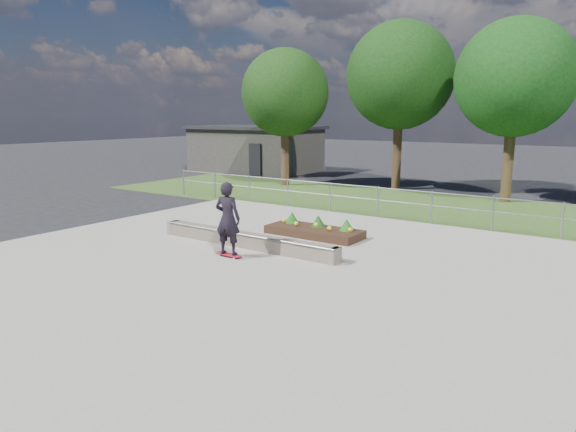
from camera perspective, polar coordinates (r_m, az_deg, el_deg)
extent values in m
plane|color=black|center=(12.83, -4.59, -5.80)|extent=(120.00, 120.00, 0.00)
cube|color=#314C1E|center=(22.22, 13.71, 1.20)|extent=(30.00, 8.00, 0.02)
cube|color=gray|center=(12.82, -4.59, -5.67)|extent=(15.00, 15.00, 0.06)
cylinder|color=#93959C|center=(24.80, -11.52, 3.69)|extent=(0.06, 0.06, 1.20)
cylinder|color=gray|center=(23.41, -8.12, 3.37)|extent=(0.06, 0.06, 1.20)
cylinder|color=gray|center=(22.10, -4.31, 2.99)|extent=(0.06, 0.06, 1.20)
cylinder|color=gray|center=(20.91, -0.05, 2.55)|extent=(0.06, 0.06, 1.20)
cylinder|color=gray|center=(19.85, 4.70, 2.05)|extent=(0.06, 0.06, 1.20)
cylinder|color=gray|center=(18.94, 9.93, 1.47)|extent=(0.06, 0.06, 1.20)
cylinder|color=gray|center=(18.20, 15.64, 0.84)|extent=(0.06, 0.06, 1.20)
cylinder|color=gray|center=(17.66, 21.76, 0.14)|extent=(0.06, 0.06, 1.20)
cylinder|color=#92949A|center=(17.34, 28.18, -0.59)|extent=(0.06, 0.06, 1.20)
cylinder|color=gray|center=(18.85, 9.99, 3.12)|extent=(20.00, 0.04, 0.04)
cylinder|color=#92959A|center=(18.92, 9.94, 1.77)|extent=(20.00, 0.04, 0.04)
cube|color=#2E2C29|center=(35.15, -3.66, 7.35)|extent=(8.00, 5.00, 2.80)
cube|color=black|center=(35.08, -3.69, 9.80)|extent=(8.40, 5.40, 0.20)
cube|color=black|center=(31.95, -3.68, 6.25)|extent=(0.90, 0.10, 2.00)
cylinder|color=#362115|center=(27.57, -0.33, 6.45)|extent=(0.44, 0.44, 2.93)
sphere|color=black|center=(27.49, -0.34, 13.56)|extent=(4.55, 4.55, 4.55)
cylinder|color=black|center=(26.62, 12.00, 6.53)|extent=(0.44, 0.44, 3.38)
sphere|color=black|center=(26.61, 12.35, 15.00)|extent=(5.25, 5.25, 5.25)
cylinder|color=#352515|center=(24.04, 23.22, 5.12)|extent=(0.44, 0.44, 3.15)
sphere|color=black|center=(23.99, 23.91, 13.87)|extent=(4.90, 4.90, 4.90)
cube|color=brown|center=(14.57, -4.75, -2.67)|extent=(6.00, 0.40, 0.40)
cylinder|color=gray|center=(14.38, -5.27, -2.05)|extent=(6.00, 0.06, 0.06)
cube|color=brown|center=(16.53, -12.53, -1.24)|extent=(0.15, 0.42, 0.40)
cube|color=#68594D|center=(12.97, 5.21, -4.42)|extent=(0.15, 0.42, 0.40)
cube|color=black|center=(15.88, 2.91, -1.76)|extent=(3.00, 1.20, 0.25)
sphere|color=yellow|center=(16.57, -0.42, -0.48)|extent=(0.14, 0.14, 0.14)
sphere|color=yellow|center=(16.07, 0.92, -0.84)|extent=(0.14, 0.14, 0.14)
sphere|color=yellow|center=(15.92, 3.11, -0.98)|extent=(0.14, 0.14, 0.14)
sphere|color=yellow|center=(15.45, 4.61, -1.37)|extent=(0.14, 0.14, 0.14)
sphere|color=yellow|center=(15.34, 6.92, -1.51)|extent=(0.14, 0.14, 0.14)
cone|color=#174F16|center=(16.56, 0.45, -0.13)|extent=(0.44, 0.44, 0.36)
cone|color=#133F12|center=(16.02, 3.40, -0.53)|extent=(0.44, 0.44, 0.36)
cone|color=#1C4F16|center=(15.54, 6.54, -0.96)|extent=(0.44, 0.44, 0.36)
cylinder|color=silver|center=(13.73, -7.69, -4.35)|extent=(0.05, 0.03, 0.05)
cylinder|color=silver|center=(13.85, -7.18, -4.19)|extent=(0.05, 0.03, 0.05)
cylinder|color=white|center=(13.39, -6.04, -4.71)|extent=(0.05, 0.03, 0.05)
cylinder|color=white|center=(13.52, -5.54, -4.54)|extent=(0.05, 0.03, 0.05)
cylinder|color=#9C9CA1|center=(13.78, -7.44, -4.17)|extent=(0.02, 0.18, 0.02)
cylinder|color=#99989E|center=(13.45, -5.79, -4.52)|extent=(0.02, 0.18, 0.02)
cube|color=#A41425|center=(13.61, -6.62, -4.26)|extent=(0.80, 0.21, 0.02)
imported|color=black|center=(13.39, -6.72, -0.27)|extent=(0.78, 0.60, 1.91)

